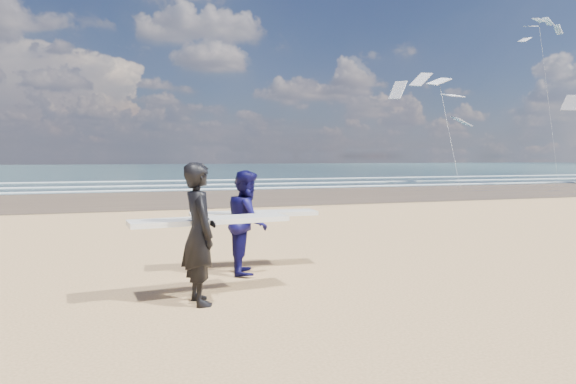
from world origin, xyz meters
name	(u,v)px	position (x,y,z in m)	size (l,w,h in m)	color
wet_sand_strip	(508,189)	(20.00, 18.00, 0.01)	(220.00, 12.00, 0.01)	#4B3928
ocean	(265,168)	(20.00, 72.00, 0.01)	(220.00, 100.00, 0.02)	#1A3239
foam_breakers	(416,181)	(20.00, 28.10, 0.05)	(220.00, 11.70, 0.05)	white
surfer_near	(201,232)	(-0.95, -0.10, 0.95)	(2.24, 1.09, 1.88)	black
surfer_far	(248,221)	(0.06, 1.42, 0.87)	(2.23, 1.15, 1.72)	#0E0C44
kite_1	(445,111)	(19.75, 24.15, 5.13)	(6.81, 4.85, 8.67)	slate
kite_5	(547,87)	(37.58, 33.20, 8.69)	(5.16, 4.67, 16.53)	slate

